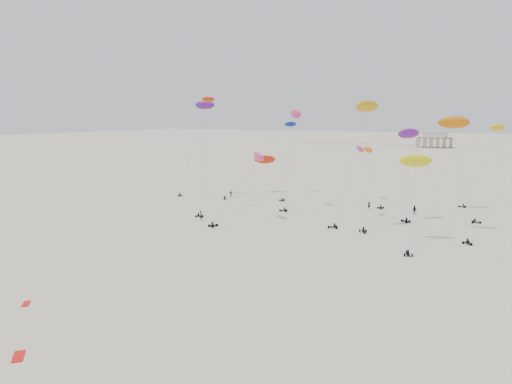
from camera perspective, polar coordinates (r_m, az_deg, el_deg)
The scene contains 23 objects.
ground_plane at distance 194.32m, azimuth 15.85°, elevation 2.37°, with size 900.00×900.00×0.00m, color beige.
pavilion_main at distance 343.02m, azimuth 19.72°, elevation 5.51°, with size 21.00×13.00×9.80m.
pier_fence at distance 354.72m, azimuth 11.33°, elevation 5.38°, with size 80.20×0.20×1.50m.
rig_0 at distance 97.67m, azimuth 11.94°, elevation 1.94°, with size 7.86×16.62×19.02m.
rig_1 at distance 128.25m, azimuth 3.71°, elevation 5.29°, with size 6.46×15.81×21.86m.
rig_2 at distance 92.84m, azimuth 21.81°, elevation 5.97°, with size 8.12×11.49×21.21m.
rig_3 at distance 121.72m, azimuth 13.01°, elevation 3.31°, with size 9.26×14.09×16.95m.
rig_4 at distance 131.82m, azimuth 0.61°, elevation 3.38°, with size 7.47×18.22×16.79m.
rig_5 at distance 106.25m, azimuth -5.85°, elevation 5.72°, with size 6.42×11.27×25.15m.
rig_6 at distance 83.60m, azimuth 17.65°, elevation 2.09°, with size 5.52×13.00×15.68m.
rig_7 at distance 100.61m, azimuth 16.98°, elevation 4.72°, with size 4.68×5.63×18.15m.
rig_8 at distance 110.38m, azimuth 4.33°, elevation 6.89°, with size 4.39×9.71×21.84m.
rig_9 at distance 123.91m, azimuth 25.01°, elevation 4.57°, with size 8.39×8.63×19.08m.
rig_10 at distance 92.39m, azimuth 12.00°, elevation 7.58°, with size 7.60×7.82×23.31m.
rig_11 at distance 114.66m, azimuth 21.89°, elevation 6.60°, with size 10.41×15.10×22.66m.
rig_12 at distance 96.60m, azimuth -0.68°, elevation 2.66°, with size 7.27×13.72×15.56m.
rig_13 at distance 128.72m, azimuth -6.24°, elevation 8.56°, with size 8.06×8.07×24.23m.
spectator_0 at distance 98.58m, azimuth -6.28°, elevation -3.26°, with size 0.82×0.57×2.27m, color black.
spectator_1 at distance 108.64m, azimuth 17.65°, elevation -2.50°, with size 1.09×0.63×2.22m, color black.
spectator_2 at distance 126.37m, azimuth -2.90°, elevation -0.57°, with size 1.22×0.66×2.07m, color black.
spectator_3 at distance 112.98m, azimuth 12.77°, elevation -1.89°, with size 0.71×0.49×1.96m, color black.
grounded_kite_a at distance 49.18m, azimuth -25.51°, elevation -16.64°, with size 2.20×0.90×0.08m, color red.
grounded_kite_b at distance 61.25m, azimuth -24.79°, elevation -11.54°, with size 1.80×0.70×0.07m, color red.
Camera 1 is at (41.27, 11.21, 20.37)m, focal length 35.00 mm.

